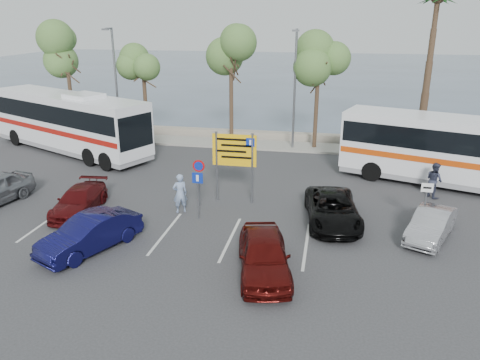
% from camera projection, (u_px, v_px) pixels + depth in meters
% --- Properties ---
extents(ground, '(120.00, 120.00, 0.00)m').
position_uv_depth(ground, '(198.00, 226.00, 21.08)').
color(ground, '#313134').
rests_on(ground, ground).
extents(kerb_strip, '(44.00, 2.40, 0.15)m').
position_uv_depth(kerb_strip, '(252.00, 145.00, 34.00)').
color(kerb_strip, gray).
rests_on(kerb_strip, ground).
extents(seawall, '(48.00, 0.80, 0.60)m').
position_uv_depth(seawall, '(256.00, 135.00, 35.77)').
color(seawall, gray).
rests_on(seawall, ground).
extents(sea, '(140.00, 140.00, 0.00)m').
position_uv_depth(sea, '(300.00, 73.00, 76.56)').
color(sea, '#38495A').
rests_on(sea, ground).
extents(tree_far_left, '(3.20, 3.20, 7.60)m').
position_uv_depth(tree_far_left, '(66.00, 53.00, 34.49)').
color(tree_far_left, '#382619').
rests_on(tree_far_left, kerb_strip).
extents(tree_left, '(3.20, 3.20, 7.20)m').
position_uv_depth(tree_left, '(143.00, 59.00, 33.50)').
color(tree_left, '#382619').
rests_on(tree_left, kerb_strip).
extents(tree_mid, '(3.20, 3.20, 8.00)m').
position_uv_depth(tree_mid, '(231.00, 51.00, 32.08)').
color(tree_mid, '#382619').
rests_on(tree_mid, kerb_strip).
extents(tree_right, '(3.20, 3.20, 7.40)m').
position_uv_depth(tree_right, '(319.00, 60.00, 31.14)').
color(tree_right, '#382619').
rests_on(tree_right, kerb_strip).
extents(palm_tree, '(4.80, 4.80, 11.20)m').
position_uv_depth(palm_tree, '(438.00, 0.00, 28.62)').
color(palm_tree, '#382619').
rests_on(palm_tree, kerb_strip).
extents(street_lamp_left, '(0.45, 1.15, 8.01)m').
position_uv_depth(street_lamp_left, '(115.00, 79.00, 33.89)').
color(street_lamp_left, slate).
rests_on(street_lamp_left, kerb_strip).
extents(street_lamp_right, '(0.45, 1.15, 8.01)m').
position_uv_depth(street_lamp_right, '(295.00, 84.00, 31.50)').
color(street_lamp_right, slate).
rests_on(street_lamp_right, kerb_strip).
extents(direction_sign, '(2.20, 0.12, 3.60)m').
position_uv_depth(direction_sign, '(234.00, 156.00, 23.04)').
color(direction_sign, slate).
rests_on(direction_sign, ground).
extents(sign_no_stop, '(0.60, 0.08, 2.35)m').
position_uv_depth(sign_no_stop, '(199.00, 175.00, 22.87)').
color(sign_no_stop, slate).
rests_on(sign_no_stop, ground).
extents(sign_parking, '(0.50, 0.07, 2.25)m').
position_uv_depth(sign_parking, '(198.00, 189.00, 21.36)').
color(sign_parking, slate).
rests_on(sign_parking, ground).
extents(sign_taxi, '(0.50, 0.07, 2.20)m').
position_uv_depth(sign_taxi, '(425.00, 200.00, 20.18)').
color(sign_taxi, slate).
rests_on(sign_taxi, ground).
extents(lane_markings, '(12.02, 4.20, 0.01)m').
position_uv_depth(lane_markings, '(167.00, 233.00, 20.36)').
color(lane_markings, silver).
rests_on(lane_markings, ground).
extents(coach_bus_left, '(13.45, 8.25, 4.20)m').
position_uv_depth(coach_bus_left, '(69.00, 124.00, 31.89)').
color(coach_bus_left, white).
rests_on(coach_bus_left, ground).
extents(coach_bus_right, '(13.23, 6.74, 4.06)m').
position_uv_depth(coach_bus_right, '(465.00, 155.00, 25.12)').
color(coach_bus_right, white).
rests_on(coach_bus_right, ground).
extents(car_blue, '(3.21, 4.60, 1.44)m').
position_uv_depth(car_blue, '(90.00, 234.00, 18.68)').
color(car_blue, '#0D0E40').
rests_on(car_blue, ground).
extents(car_maroon, '(2.10, 4.29, 1.20)m').
position_uv_depth(car_maroon, '(79.00, 201.00, 22.31)').
color(car_maroon, '#530D0F').
rests_on(car_maroon, ground).
extents(car_red, '(2.73, 4.76, 1.53)m').
position_uv_depth(car_red, '(264.00, 255.00, 16.94)').
color(car_red, '#4F0D0B').
rests_on(car_red, ground).
extents(suv_black, '(2.86, 5.13, 1.36)m').
position_uv_depth(suv_black, '(333.00, 209.00, 21.15)').
color(suv_black, black).
rests_on(suv_black, ground).
extents(car_silver_b, '(2.74, 4.02, 1.25)m').
position_uv_depth(car_silver_b, '(431.00, 225.00, 19.69)').
color(car_silver_b, '#9C9CA1').
rests_on(car_silver_b, ground).
extents(pedestrian_near, '(0.84, 0.75, 1.93)m').
position_uv_depth(pedestrian_near, '(180.00, 193.00, 22.23)').
color(pedestrian_near, '#839ABF').
rests_on(pedestrian_near, ground).
extents(pedestrian_far, '(1.05, 1.13, 1.86)m').
position_uv_depth(pedestrian_far, '(434.00, 180.00, 24.13)').
color(pedestrian_far, '#303448').
rests_on(pedestrian_far, ground).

